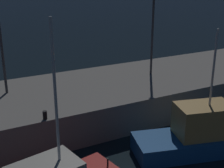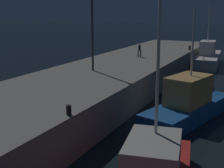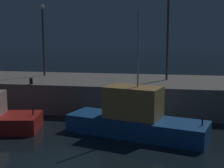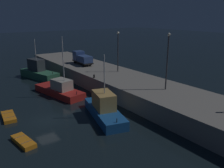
% 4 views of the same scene
% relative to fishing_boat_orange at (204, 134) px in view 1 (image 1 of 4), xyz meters
% --- Properties ---
extents(pier_quay, '(71.76, 9.59, 2.60)m').
position_rel_fishing_boat_orange_xyz_m(pier_quay, '(-3.28, 8.82, 0.11)').
color(pier_quay, gray).
rests_on(pier_quay, ground).
extents(fishing_boat_orange, '(9.98, 5.26, 8.27)m').
position_rel_fishing_boat_orange_xyz_m(fishing_boat_orange, '(0.00, 0.00, 0.00)').
color(fishing_boat_orange, '#195193').
rests_on(fishing_boat_orange, ground).
extents(lamp_post_west, '(0.44, 0.44, 7.36)m').
position_rel_fishing_boat_orange_xyz_m(lamp_post_west, '(-10.78, 10.38, 5.75)').
color(lamp_post_west, '#38383D').
rests_on(lamp_post_west, pier_quay).
extents(lamp_post_east, '(0.44, 0.44, 7.98)m').
position_rel_fishing_boat_orange_xyz_m(lamp_post_east, '(1.99, 9.29, 6.07)').
color(lamp_post_east, '#38383D').
rests_on(lamp_post_east, pier_quay).
extents(bollard_central, '(0.28, 0.28, 0.55)m').
position_rel_fishing_boat_orange_xyz_m(bollard_central, '(-9.50, 4.36, 1.69)').
color(bollard_central, black).
rests_on(bollard_central, pier_quay).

